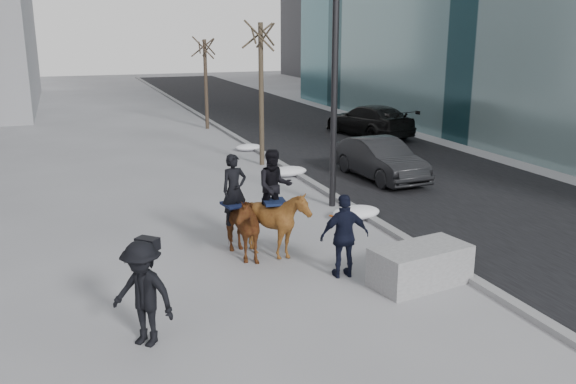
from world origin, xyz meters
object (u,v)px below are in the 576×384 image
object	(u,v)px
car_near	(380,159)
mounted_right	(276,215)
mounted_left	(236,220)
planter	(420,265)

from	to	relation	value
car_near	mounted_right	xyz separation A→B (m)	(-5.71, -5.69, 0.28)
car_near	mounted_right	distance (m)	8.07
mounted_left	car_near	bearing A→B (deg)	39.61
planter	mounted_left	world-z (taller)	mounted_left
car_near	planter	bearing A→B (deg)	-116.61
planter	mounted_right	bearing A→B (deg)	131.97
mounted_right	planter	bearing A→B (deg)	-48.03
planter	mounted_left	xyz separation A→B (m)	(-3.03, 2.71, 0.47)
mounted_left	mounted_right	size ratio (longest dim) A/B	0.96
mounted_left	planter	bearing A→B (deg)	-41.82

